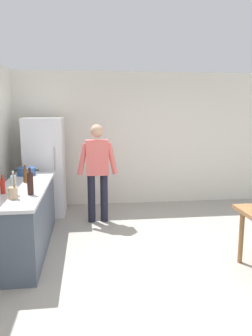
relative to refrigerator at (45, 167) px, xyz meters
name	(u,v)px	position (x,y,z in m)	size (l,w,h in m)	color
ground_plane	(180,268)	(1.90, -2.40, -0.90)	(14.00, 14.00, 0.00)	#9E998E
wall_back	(141,139)	(1.90, 0.60, 0.45)	(6.40, 0.12, 2.70)	silver
kitchen_counter	(25,218)	(-0.10, -1.60, -0.45)	(0.64, 2.20, 0.90)	#4C5666
refrigerator	(45,167)	(0.00, 0.00, 0.00)	(0.70, 0.67, 1.80)	white
person	(97,167)	(0.95, -0.55, 0.08)	(0.70, 0.22, 1.70)	#1E1E2D
cooking_pot	(26,171)	(-0.20, -0.76, 0.06)	(0.40, 0.28, 0.12)	#285193
utensil_jar	(13,192)	(-0.09, -2.22, 0.08)	(0.11, 0.11, 0.32)	tan
bottle_beer_brown	(25,175)	(-0.11, -1.31, 0.11)	(0.06, 0.06, 0.26)	#5B3314
bottle_wine_dark	(30,183)	(0.08, -2.04, 0.15)	(0.08, 0.08, 0.34)	black
bottle_water_clear	(14,185)	(-0.12, -2.03, 0.13)	(0.07, 0.07, 0.30)	silver
bottle_sauce_red	(3,186)	(-0.27, -1.95, 0.10)	(0.06, 0.06, 0.24)	#B22319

